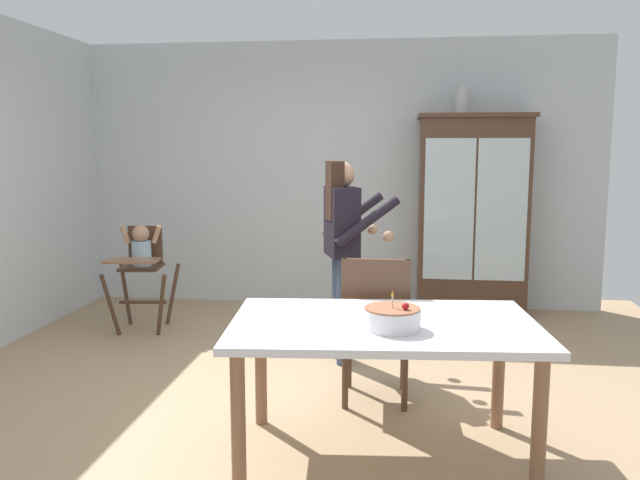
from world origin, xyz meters
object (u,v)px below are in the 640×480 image
Objects in this scene: ceramic_vase at (461,101)px; dining_table at (383,338)px; high_chair_with_toddler at (141,258)px; adult_person at (343,236)px; birthday_cake at (392,318)px; china_cabinet at (472,215)px; dining_chair_far_side at (376,320)px.

ceramic_vase is 3.47m from dining_table.
adult_person reaches higher than high_chair_with_toddler.
ceramic_vase is at bearing 78.26° from dining_table.
adult_person is at bearing -122.04° from ceramic_vase.
birthday_cake is at bearing 174.32° from adult_person.
china_cabinet is 3.15m from high_chair_with_toddler.
high_chair_with_toddler is 3.21m from birthday_cake.
high_chair_with_toddler is (-2.85, -0.94, -1.41)m from ceramic_vase.
ceramic_vase is 0.28× the size of dining_chair_far_side.
high_chair_with_toddler is (-2.98, -0.94, -0.33)m from china_cabinet.
high_chair_with_toddler is at bearing -162.51° from china_cabinet.
dining_table is at bearing -101.74° from ceramic_vase.
adult_person is 0.96m from dining_chair_far_side.
high_chair_with_toddler is 2.59m from dining_chair_far_side.
high_chair_with_toddler is 3.08m from dining_table.
dining_chair_far_side is at bearing -41.24° from high_chair_with_toddler.
adult_person is 1.71m from birthday_cake.
dining_chair_far_side is at bearing -109.43° from china_cabinet.
adult_person is (-1.13, -1.58, -0.01)m from china_cabinet.
dining_table is 5.85× the size of birthday_cake.
ceramic_vase reaches higher than dining_chair_far_side.
china_cabinet is at bearing -1.53° from ceramic_vase.
birthday_cake is at bearing -52.53° from high_chair_with_toddler.
adult_person is at bearing -25.89° from high_chair_with_toddler.
ceramic_vase is at bearing 11.40° from high_chair_with_toddler.
ceramic_vase reaches higher than adult_person.
ceramic_vase is 3.32m from high_chair_with_toddler.
china_cabinet is at bearing -54.50° from adult_person.
dining_table is 0.71m from dining_chair_far_side.
china_cabinet is 2.05× the size of high_chair_with_toddler.
high_chair_with_toddler is at bearing 134.42° from birthday_cake.
ceramic_vase is (-0.14, 0.00, 1.09)m from china_cabinet.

